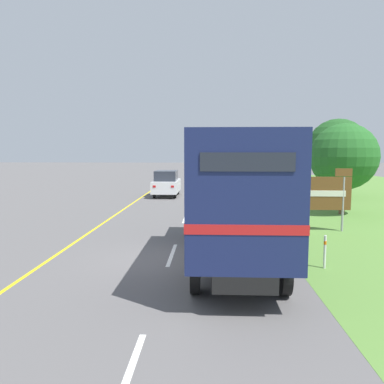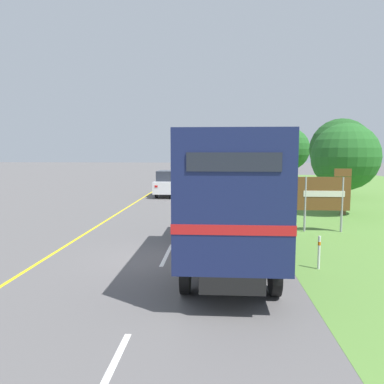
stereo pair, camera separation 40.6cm
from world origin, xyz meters
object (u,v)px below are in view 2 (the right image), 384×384
Objects in this scene: lead_car_white at (169,183)px; roadside_tree_far at (288,149)px; highway_sign at (325,194)px; horse_trailer_truck at (228,194)px; delineator_post at (319,252)px; roadside_tree_near at (345,157)px; roadside_tree_mid at (341,149)px.

roadside_tree_far is (9.90, 6.79, 2.54)m from lead_car_white.
lead_car_white is 1.56× the size of highway_sign.
lead_car_white is at bearing -145.55° from roadside_tree_far.
horse_trailer_truck is at bearing -104.49° from roadside_tree_far.
lead_car_white is (-3.86, 16.58, -1.11)m from horse_trailer_truck.
horse_trailer_truck reaches higher than delineator_post.
delineator_post is at bearing -98.34° from roadside_tree_far.
horse_trailer_truck reaches higher than lead_car_white.
roadside_tree_far reaches higher than highway_sign.
roadside_tree_near is (2.23, 4.45, 1.46)m from highway_sign.
roadside_tree_mid is (8.55, 16.81, 1.39)m from horse_trailer_truck.
highway_sign is (4.10, 4.68, -0.51)m from horse_trailer_truck.
highway_sign is at bearing -95.92° from roadside_tree_far.
lead_car_white is 18.13m from delineator_post.
highway_sign is 5.19m from roadside_tree_near.
delineator_post is (2.56, -0.37, -1.57)m from horse_trailer_truck.
horse_trailer_truck is 2.02× the size of lead_car_white.
horse_trailer_truck is at bearing -76.91° from lead_car_white.
roadside_tree_near reaches higher than lead_car_white.
roadside_tree_mid is 18.43m from delineator_post.
roadside_tree_far is (6.04, 23.37, 1.43)m from horse_trailer_truck.
roadside_tree_far is at bearing 91.18° from roadside_tree_near.
roadside_tree_mid reaches higher than horse_trailer_truck.
roadside_tree_near reaches higher than horse_trailer_truck.
highway_sign is at bearing 48.79° from horse_trailer_truck.
highway_sign is 18.89m from roadside_tree_far.
delineator_post is at bearing -106.95° from highway_sign.
horse_trailer_truck is 17.06m from lead_car_white.
roadside_tree_far is at bearing 75.51° from horse_trailer_truck.
roadside_tree_mid is (2.22, 7.68, 0.44)m from roadside_tree_near.
lead_car_white is at bearing 110.74° from delineator_post.
roadside_tree_far is at bearing 81.66° from delineator_post.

